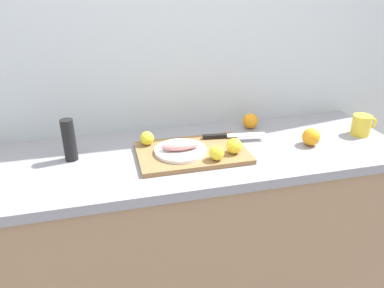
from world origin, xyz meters
TOP-DOWN VIEW (x-y plane):
  - back_wall at (0.00, 0.33)m, footprint 3.20×0.05m
  - kitchen_counter at (0.00, 0.00)m, footprint 2.00×0.60m
  - cutting_board at (0.06, -0.02)m, footprint 0.46×0.30m
  - white_plate at (0.01, -0.03)m, footprint 0.22×0.22m
  - fish_fillet at (0.01, -0.03)m, footprint 0.16×0.07m
  - chef_knife at (0.25, 0.07)m, footprint 0.29×0.06m
  - lemon_0 at (0.23, -0.09)m, footprint 0.06×0.06m
  - lemon_1 at (-0.11, 0.08)m, footprint 0.06×0.06m
  - lemon_2 at (0.14, -0.13)m, footprint 0.06×0.06m
  - coffee_mug_0 at (0.89, -0.01)m, footprint 0.13×0.09m
  - orange_0 at (0.60, -0.06)m, footprint 0.08×0.08m
  - orange_1 at (0.41, 0.19)m, footprint 0.07×0.07m
  - pepper_mill at (-0.43, 0.06)m, footprint 0.05×0.05m

SIDE VIEW (x-z plane):
  - kitchen_counter at x=0.00m, z-range 0.00..0.90m
  - cutting_board at x=0.06m, z-range 0.90..0.92m
  - white_plate at x=0.01m, z-range 0.92..0.93m
  - chef_knife at x=0.25m, z-range 0.92..0.94m
  - orange_1 at x=0.41m, z-range 0.90..0.97m
  - orange_0 at x=0.60m, z-range 0.90..0.98m
  - coffee_mug_0 at x=0.89m, z-range 0.90..1.00m
  - lemon_1 at x=-0.11m, z-range 0.92..0.98m
  - lemon_2 at x=0.14m, z-range 0.92..0.98m
  - lemon_0 at x=0.23m, z-range 0.92..0.98m
  - fish_fillet at x=0.01m, z-range 0.94..0.97m
  - pepper_mill at x=-0.43m, z-range 0.90..1.08m
  - back_wall at x=0.00m, z-range 0.00..2.50m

